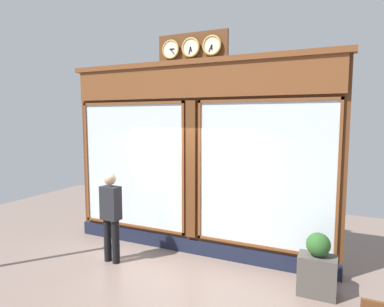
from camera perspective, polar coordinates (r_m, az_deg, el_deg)
The scene contains 4 objects.
shop_facade at distance 6.52m, azimuth 0.47°, elevation -0.69°, with size 5.61×0.42×4.29m.
pedestrian at distance 6.38m, azimuth -13.86°, elevation -10.05°, with size 0.37×0.25×1.69m.
planter_box at distance 5.67m, azimuth 20.84°, elevation -19.11°, with size 0.56×0.36×0.61m, color #4C4742.
planter_shrub at distance 5.48m, azimuth 21.04°, elevation -14.51°, with size 0.36×0.36×0.36m, color #285623.
Camera 1 is at (-2.67, 5.77, 2.69)m, focal length 30.79 mm.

